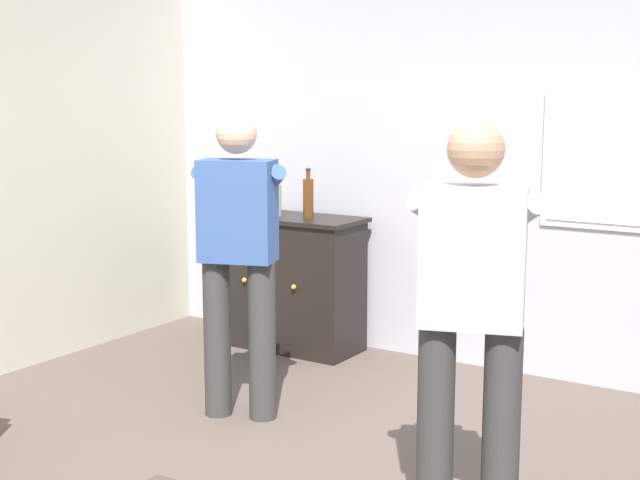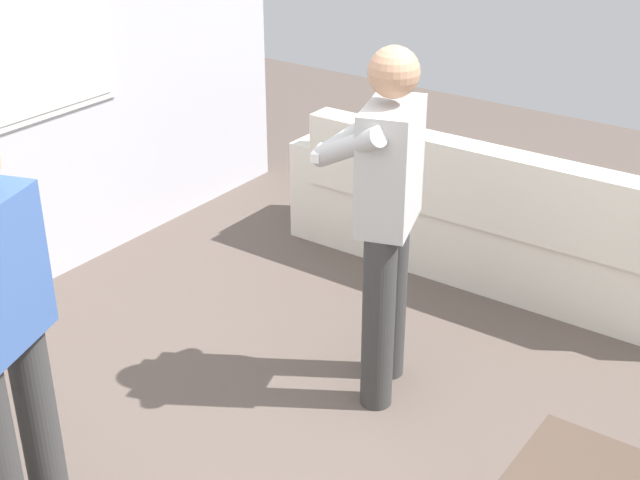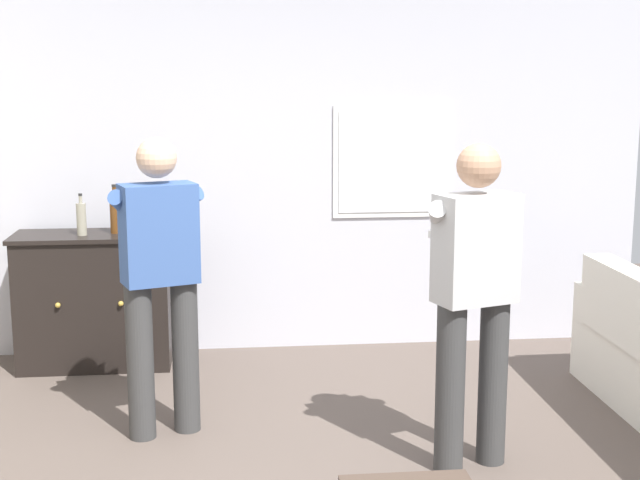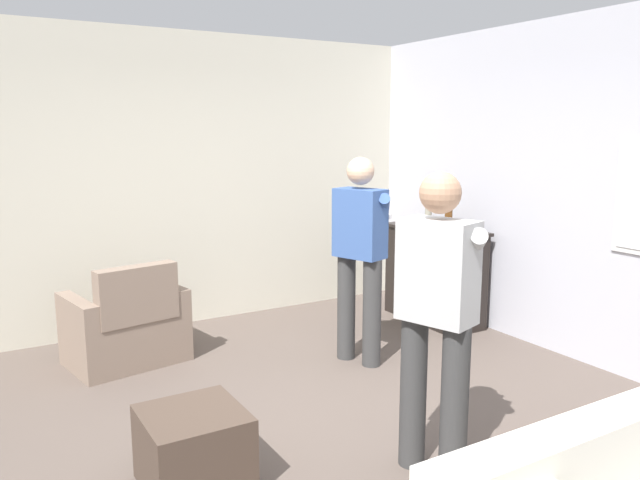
# 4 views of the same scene
# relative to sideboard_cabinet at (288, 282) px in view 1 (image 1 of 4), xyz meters

# --- Properties ---
(wall_back_with_window) EXTENTS (5.20, 0.15, 2.80)m
(wall_back_with_window) POSITION_rel_sideboard_cabinet_xyz_m (1.43, 0.36, 0.93)
(wall_back_with_window) COLOR silver
(wall_back_with_window) RESTS_ON ground
(sideboard_cabinet) EXTENTS (1.07, 0.49, 0.94)m
(sideboard_cabinet) POSITION_rel_sideboard_cabinet_xyz_m (0.00, 0.00, 0.00)
(sideboard_cabinet) COLOR black
(sideboard_cabinet) RESTS_ON ground
(bottle_wine_green) EXTENTS (0.07, 0.07, 0.34)m
(bottle_wine_green) POSITION_rel_sideboard_cabinet_xyz_m (0.16, 0.01, 0.61)
(bottle_wine_green) COLOR #593314
(bottle_wine_green) RESTS_ON sideboard_cabinet
(bottle_liquor_amber) EXTENTS (0.07, 0.07, 0.29)m
(bottle_liquor_amber) POSITION_rel_sideboard_cabinet_xyz_m (-0.05, -0.06, 0.58)
(bottle_liquor_amber) COLOR gray
(bottle_liquor_amber) RESTS_ON sideboard_cabinet
(person_standing_left) EXTENTS (0.53, 0.52, 1.68)m
(person_standing_left) POSITION_rel_sideboard_cabinet_xyz_m (0.55, -1.27, 0.47)
(person_standing_left) COLOR #383838
(person_standing_left) RESTS_ON ground
(person_standing_right) EXTENTS (0.53, 0.52, 1.68)m
(person_standing_right) POSITION_rel_sideboard_cabinet_xyz_m (2.16, -1.87, 0.47)
(person_standing_right) COLOR #383838
(person_standing_right) RESTS_ON ground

